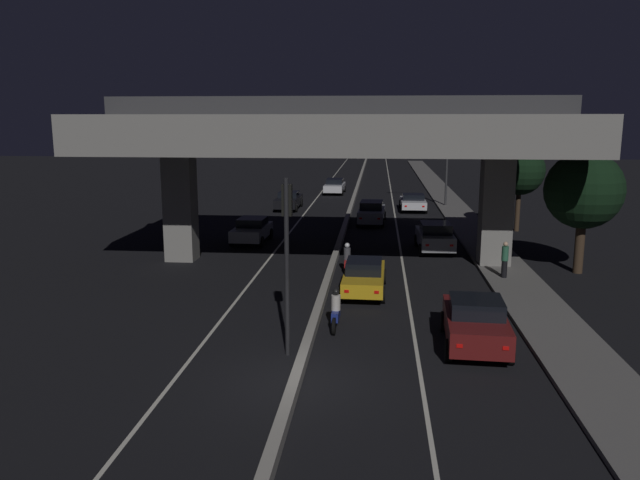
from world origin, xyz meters
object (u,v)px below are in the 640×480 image
car_silver_fourth (372,212)px  motorcycle_red_filtering_mid (347,260)px  car_silver_third (435,236)px  car_black_second_oncoming (289,200)px  traffic_light_left_of_median (287,236)px  car_white_third_oncoming (335,186)px  street_lamp (442,151)px  car_silver_lead_oncoming (252,230)px  car_white_fifth (413,202)px  car_dark_red_lead (475,322)px  motorcycle_blue_filtering_near (336,312)px  car_taxi_yellow_second (364,276)px  pedestrian_on_sidewalk (505,259)px

car_silver_fourth → motorcycle_red_filtering_mid: size_ratio=2.54×
car_silver_fourth → motorcycle_red_filtering_mid: 14.18m
car_silver_third → car_black_second_oncoming: car_silver_third is taller
car_silver_third → car_silver_fourth: (-3.58, 8.87, -0.01)m
traffic_light_left_of_median → car_silver_fourth: (2.29, 24.71, -2.91)m
car_silver_third → car_white_third_oncoming: size_ratio=0.93×
street_lamp → car_white_third_oncoming: 13.16m
car_silver_fourth → car_silver_lead_oncoming: 10.08m
car_white_fifth → car_white_third_oncoming: size_ratio=0.96×
car_dark_red_lead → motorcycle_blue_filtering_near: (-4.57, 1.31, -0.21)m
street_lamp → traffic_light_left_of_median: bearing=-103.1°
car_dark_red_lead → car_taxi_yellow_second: bearing=34.4°
car_silver_third → car_white_third_oncoming: 27.34m
car_taxi_yellow_second → car_silver_third: 9.40m
car_silver_lead_oncoming → street_lamp: bearing=144.2°
street_lamp → car_dark_red_lead: street_lamp is taller
traffic_light_left_of_median → motorcycle_blue_filtering_near: traffic_light_left_of_median is taller
car_taxi_yellow_second → car_white_fifth: bearing=-6.6°
street_lamp → motorcycle_blue_filtering_near: bearing=-101.8°
car_silver_third → car_white_fifth: bearing=-0.3°
motorcycle_blue_filtering_near → car_taxi_yellow_second: bearing=-8.9°
car_white_third_oncoming → motorcycle_red_filtering_mid: 31.72m
car_black_second_oncoming → car_white_third_oncoming: (2.97, 10.91, 0.02)m
car_dark_red_lead → car_black_second_oncoming: bearing=21.9°
car_white_fifth → motorcycle_red_filtering_mid: 21.12m
car_taxi_yellow_second → pedestrian_on_sidewalk: pedestrian_on_sidewalk is taller
car_white_fifth → car_black_second_oncoming: car_black_second_oncoming is taller
car_dark_red_lead → motorcycle_red_filtering_mid: bearing=28.8°
car_dark_red_lead → pedestrian_on_sidewalk: 8.97m
car_dark_red_lead → car_white_third_oncoming: 41.67m
street_lamp → car_silver_fourth: bearing=-121.6°
car_silver_lead_oncoming → car_black_second_oncoming: size_ratio=0.84×
car_white_third_oncoming → car_silver_third: bearing=17.2°
car_silver_fourth → car_white_fifth: car_silver_fourth is taller
car_silver_lead_oncoming → motorcycle_red_filtering_mid: size_ratio=2.16×
car_silver_third → car_dark_red_lead: bearing=178.3°
car_silver_fourth → motorcycle_blue_filtering_near: size_ratio=2.54×
car_silver_third → pedestrian_on_sidewalk: 6.61m
car_silver_lead_oncoming → car_taxi_yellow_second: bearing=35.6°
car_silver_third → car_silver_fourth: car_silver_third is taller
car_dark_red_lead → car_silver_lead_oncoming: (-10.56, 16.27, -0.07)m
street_lamp → pedestrian_on_sidewalk: bearing=-88.6°
traffic_light_left_of_median → car_silver_third: traffic_light_left_of_median is taller
motorcycle_blue_filtering_near → motorcycle_red_filtering_mid: bearing=1.7°
car_taxi_yellow_second → motorcycle_red_filtering_mid: 3.50m
street_lamp → motorcycle_red_filtering_mid: size_ratio=4.09×
car_dark_red_lead → car_silver_third: 14.68m
car_taxi_yellow_second → car_silver_lead_oncoming: 12.33m
traffic_light_left_of_median → pedestrian_on_sidewalk: traffic_light_left_of_median is taller
car_white_fifth → car_dark_red_lead: bearing=-179.6°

